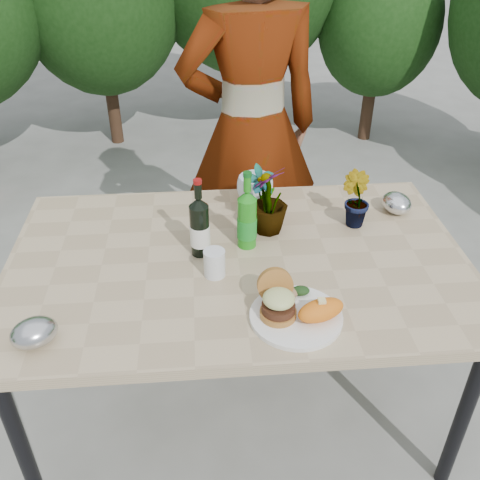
{
  "coord_description": "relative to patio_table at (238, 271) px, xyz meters",
  "views": [
    {
      "loc": [
        -0.12,
        -1.5,
        1.84
      ],
      "look_at": [
        0.0,
        -0.08,
        0.88
      ],
      "focal_mm": 40.0,
      "sensor_mm": 36.0,
      "label": 1
    }
  ],
  "objects": [
    {
      "name": "plastic_cup",
      "position": [
        -0.08,
        -0.09,
        0.1
      ],
      "size": [
        0.07,
        0.07,
        0.09
      ],
      "primitive_type": "cylinder",
      "color": "silver",
      "rests_on": "patio_table"
    },
    {
      "name": "grilled_veg",
      "position": [
        0.17,
        -0.23,
        0.09
      ],
      "size": [
        0.08,
        0.05,
        0.03
      ],
      "color": "olive",
      "rests_on": "dinner_plate"
    },
    {
      "name": "dinner_plate",
      "position": [
        0.15,
        -0.32,
        0.06
      ],
      "size": [
        0.28,
        0.28,
        0.01
      ],
      "primitive_type": "cylinder",
      "color": "white",
      "rests_on": "patio_table"
    },
    {
      "name": "ground",
      "position": [
        0.0,
        0.0,
        -0.69
      ],
      "size": [
        80.0,
        80.0,
        0.0
      ],
      "primitive_type": "plane",
      "color": "slate",
      "rests_on": "ground"
    },
    {
      "name": "foil_packet_right",
      "position": [
        0.65,
        0.26,
        0.1
      ],
      "size": [
        0.13,
        0.15,
        0.08
      ],
      "primitive_type": "ellipsoid",
      "rotation": [
        0.0,
        0.0,
        1.79
      ],
      "color": "silver",
      "rests_on": "patio_table"
    },
    {
      "name": "sweet_potato",
      "position": [
        0.22,
        -0.34,
        0.1
      ],
      "size": [
        0.17,
        0.12,
        0.06
      ],
      "primitive_type": "ellipsoid",
      "rotation": [
        0.0,
        0.0,
        0.35
      ],
      "color": "orange",
      "rests_on": "dinner_plate"
    },
    {
      "name": "sparkling_water",
      "position": [
        0.04,
        0.08,
        0.16
      ],
      "size": [
        0.07,
        0.07,
        0.29
      ],
      "rotation": [
        0.0,
        0.0,
        -0.13
      ],
      "color": "#1E8718",
      "rests_on": "patio_table"
    },
    {
      "name": "seedling_mid",
      "position": [
        0.45,
        0.19,
        0.16
      ],
      "size": [
        0.14,
        0.15,
        0.21
      ],
      "primitive_type": "imported",
      "rotation": [
        0.0,
        0.0,
        2.1
      ],
      "color": "#22531C",
      "rests_on": "patio_table"
    },
    {
      "name": "blue_bowl",
      "position": [
        0.1,
        0.39,
        0.11
      ],
      "size": [
        0.19,
        0.19,
        0.11
      ],
      "primitive_type": "imported",
      "rotation": [
        0.0,
        0.0,
        -0.36
      ],
      "color": "white",
      "rests_on": "patio_table"
    },
    {
      "name": "seedling_left",
      "position": [
        0.1,
        0.22,
        0.17
      ],
      "size": [
        0.15,
        0.12,
        0.23
      ],
      "primitive_type": "imported",
      "rotation": [
        0.0,
        0.0,
        0.39
      ],
      "color": "#22581E",
      "rests_on": "patio_table"
    },
    {
      "name": "wine_bottle",
      "position": [
        -0.13,
        0.04,
        0.16
      ],
      "size": [
        0.07,
        0.07,
        0.29
      ],
      "rotation": [
        0.0,
        0.0,
        -0.21
      ],
      "color": "black",
      "rests_on": "patio_table"
    },
    {
      "name": "person",
      "position": [
        0.12,
        0.77,
        0.21
      ],
      "size": [
        0.72,
        0.54,
        1.81
      ],
      "primitive_type": "imported",
      "rotation": [
        0.0,
        0.0,
        3.31
      ],
      "color": "#97644B",
      "rests_on": "ground"
    },
    {
      "name": "patio_table",
      "position": [
        0.0,
        0.0,
        0.0
      ],
      "size": [
        1.6,
        1.0,
        0.75
      ],
      "color": "tan",
      "rests_on": "ground"
    },
    {
      "name": "foil_packet_left",
      "position": [
        -0.6,
        -0.36,
        0.1
      ],
      "size": [
        0.17,
        0.16,
        0.08
      ],
      "primitive_type": "ellipsoid",
      "rotation": [
        0.0,
        0.0,
        0.46
      ],
      "color": "#AFB1B6",
      "rests_on": "patio_table"
    },
    {
      "name": "seedling_right",
      "position": [
        0.13,
        0.17,
        0.19
      ],
      "size": [
        0.2,
        0.2,
        0.26
      ],
      "primitive_type": "imported",
      "rotation": [
        0.0,
        0.0,
        4.06
      ],
      "color": "#2A571D",
      "rests_on": "patio_table"
    },
    {
      "name": "shrub_hedge",
      "position": [
        0.07,
        1.76,
        0.48
      ],
      "size": [
        6.85,
        5.27,
        2.33
      ],
      "color": "#382316",
      "rests_on": "ground"
    },
    {
      "name": "burger_stack",
      "position": [
        0.09,
        -0.3,
        0.12
      ],
      "size": [
        0.11,
        0.16,
        0.11
      ],
      "color": "#B7722D",
      "rests_on": "dinner_plate"
    }
  ]
}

